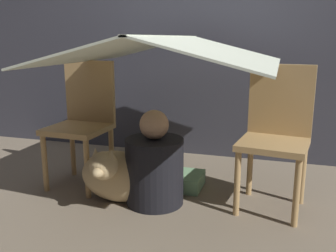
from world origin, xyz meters
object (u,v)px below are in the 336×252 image
(chair_right, at_px, (276,132))
(person_front, at_px, (155,167))
(dog, at_px, (116,175))
(chair_left, at_px, (83,118))

(chair_right, bearing_deg, person_front, -157.19)
(chair_right, xyz_separation_m, person_front, (-0.70, -0.19, -0.23))
(person_front, distance_m, dog, 0.24)
(chair_left, xyz_separation_m, person_front, (0.59, -0.19, -0.23))
(chair_right, xyz_separation_m, dog, (-0.93, -0.25, -0.29))
(chair_left, height_order, chair_right, same)
(person_front, bearing_deg, chair_left, 162.25)
(chair_right, distance_m, dog, 1.00)
(person_front, bearing_deg, dog, -164.44)
(chair_left, distance_m, chair_right, 1.29)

